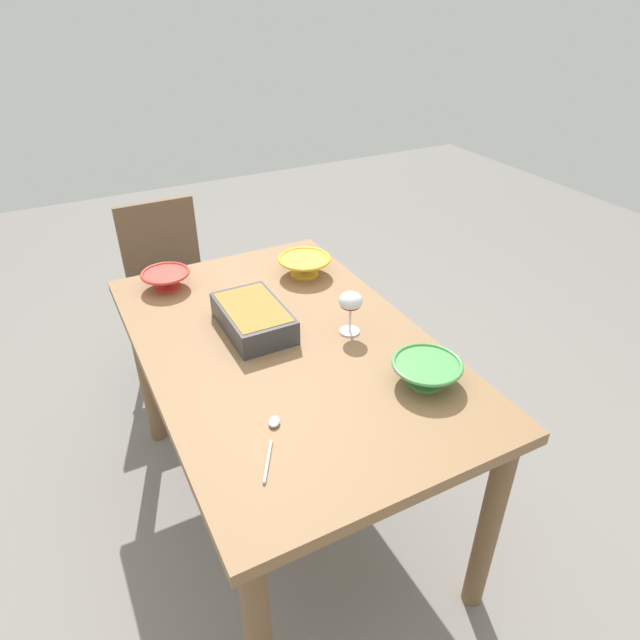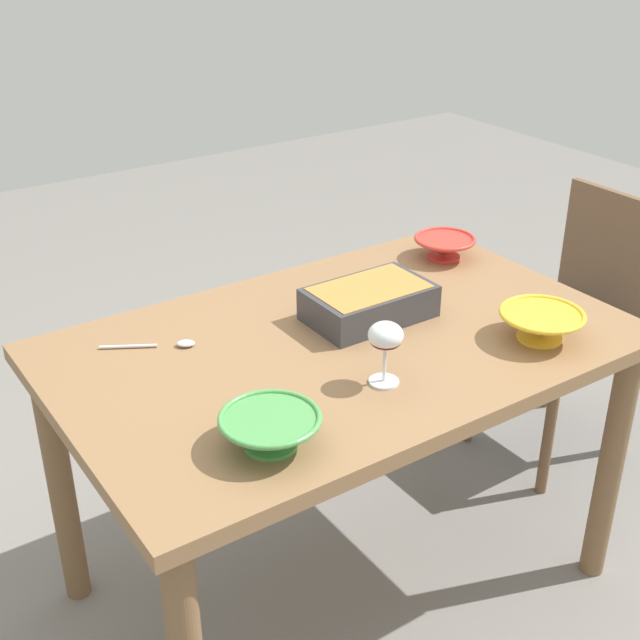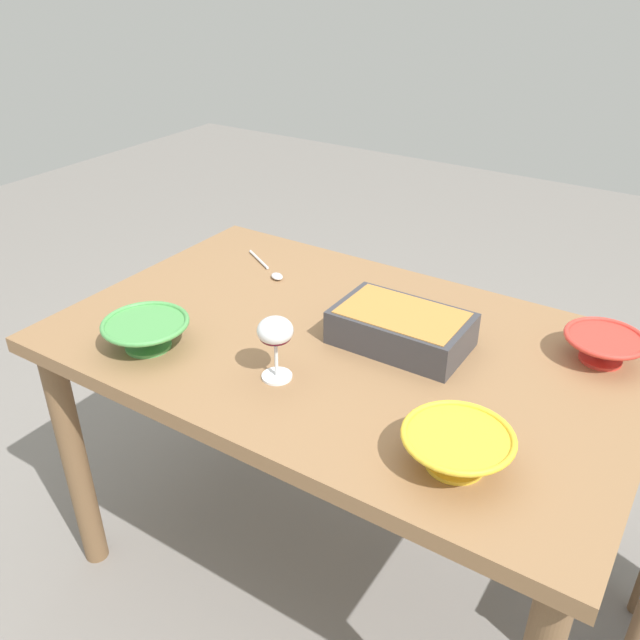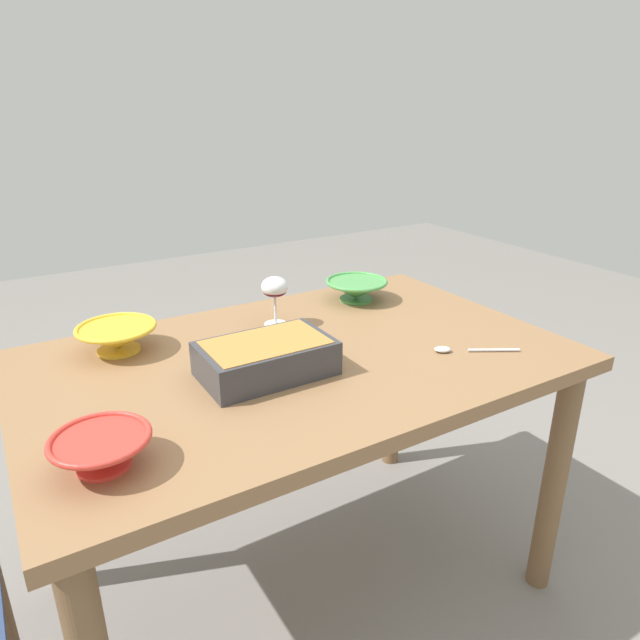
# 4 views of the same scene
# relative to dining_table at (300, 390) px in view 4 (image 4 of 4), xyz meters

# --- Properties ---
(ground_plane) EXTENTS (8.00, 8.00, 0.00)m
(ground_plane) POSITION_rel_dining_table_xyz_m (0.00, 0.00, -0.67)
(ground_plane) COLOR gray
(dining_table) EXTENTS (1.38, 0.87, 0.78)m
(dining_table) POSITION_rel_dining_table_xyz_m (0.00, 0.00, 0.00)
(dining_table) COLOR olive
(dining_table) RESTS_ON ground_plane
(wine_glass) EXTENTS (0.08, 0.08, 0.15)m
(wine_glass) POSITION_rel_dining_table_xyz_m (0.04, 0.21, 0.21)
(wine_glass) COLOR white
(wine_glass) RESTS_ON dining_table
(casserole_dish) EXTENTS (0.31, 0.19, 0.09)m
(casserole_dish) POSITION_rel_dining_table_xyz_m (-0.12, -0.06, 0.15)
(casserole_dish) COLOR #38383D
(casserole_dish) RESTS_ON dining_table
(mixing_bowl) EXTENTS (0.20, 0.20, 0.07)m
(mixing_bowl) POSITION_rel_dining_table_xyz_m (0.37, 0.28, 0.15)
(mixing_bowl) COLOR #4C994C
(mixing_bowl) RESTS_ON dining_table
(small_bowl) EXTENTS (0.18, 0.18, 0.07)m
(small_bowl) POSITION_rel_dining_table_xyz_m (-0.54, -0.24, 0.14)
(small_bowl) COLOR red
(small_bowl) RESTS_ON dining_table
(serving_bowl) EXTENTS (0.21, 0.21, 0.07)m
(serving_bowl) POSITION_rel_dining_table_xyz_m (-0.40, 0.26, 0.15)
(serving_bowl) COLOR yellow
(serving_bowl) RESTS_ON dining_table
(serving_spoon) EXTENTS (0.20, 0.13, 0.01)m
(serving_spoon) POSITION_rel_dining_table_xyz_m (0.37, -0.20, 0.11)
(serving_spoon) COLOR silver
(serving_spoon) RESTS_ON dining_table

